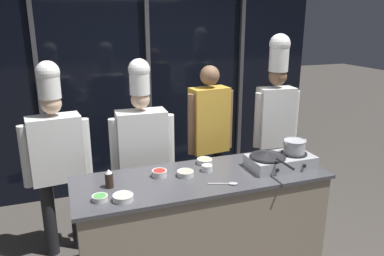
{
  "coord_description": "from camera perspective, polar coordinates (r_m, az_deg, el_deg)",
  "views": [
    {
      "loc": [
        -1.06,
        -2.7,
        2.2
      ],
      "look_at": [
        0.0,
        0.25,
        1.26
      ],
      "focal_mm": 35.0,
      "sensor_mm": 36.0,
      "label": 1
    }
  ],
  "objects": [
    {
      "name": "portable_stove",
      "position": [
        3.42,
        13.33,
        -4.9
      ],
      "size": [
        0.58,
        0.33,
        0.12
      ],
      "color": "#B2B5BA",
      "rests_on": "demo_counter"
    },
    {
      "name": "frying_pan",
      "position": [
        3.32,
        11.52,
        -3.94
      ],
      "size": [
        0.32,
        0.54,
        0.05
      ],
      "color": "#232326",
      "rests_on": "portable_stove"
    },
    {
      "name": "prep_bowl_shrimp",
      "position": [
        3.16,
        -1.01,
        -6.87
      ],
      "size": [
        0.14,
        0.14,
        0.05
      ],
      "color": "white",
      "rests_on": "demo_counter"
    },
    {
      "name": "serving_spoon_slotted",
      "position": [
        3.03,
        5.63,
        -8.43
      ],
      "size": [
        0.24,
        0.11,
        0.02
      ],
      "color": "#B2B5BA",
      "rests_on": "demo_counter"
    },
    {
      "name": "prep_bowl_scallions",
      "position": [
        2.84,
        -13.85,
        -10.27
      ],
      "size": [
        0.12,
        0.12,
        0.04
      ],
      "color": "white",
      "rests_on": "demo_counter"
    },
    {
      "name": "prep_bowl_bell_pepper",
      "position": [
        3.16,
        -4.99,
        -6.82
      ],
      "size": [
        0.13,
        0.13,
        0.06
      ],
      "color": "white",
      "rests_on": "demo_counter"
    },
    {
      "name": "chef_head",
      "position": [
        3.6,
        -19.98,
        -3.24
      ],
      "size": [
        0.6,
        0.29,
        1.84
      ],
      "rotation": [
        0.0,
        0.0,
        3.25
      ],
      "color": "#232326",
      "rests_on": "ground_plane"
    },
    {
      "name": "prep_bowl_garlic",
      "position": [
        3.25,
        2.32,
        -6.07
      ],
      "size": [
        0.09,
        0.09,
        0.06
      ],
      "color": "white",
      "rests_on": "demo_counter"
    },
    {
      "name": "prep_bowl_noodles",
      "position": [
        2.81,
        -10.47,
        -10.31
      ],
      "size": [
        0.15,
        0.15,
        0.05
      ],
      "color": "white",
      "rests_on": "demo_counter"
    },
    {
      "name": "demo_counter",
      "position": [
        3.38,
        1.47,
        -14.35
      ],
      "size": [
        2.14,
        0.74,
        0.91
      ],
      "color": "gray",
      "rests_on": "ground_plane"
    },
    {
      "name": "chef_sous",
      "position": [
        3.64,
        -7.61,
        -2.36
      ],
      "size": [
        0.62,
        0.26,
        1.83
      ],
      "rotation": [
        0.0,
        0.0,
        3.1
      ],
      "color": "#232326",
      "rests_on": "ground_plane"
    },
    {
      "name": "person_guest",
      "position": [
        3.89,
        2.63,
        -0.34
      ],
      "size": [
        0.51,
        0.25,
        1.73
      ],
      "rotation": [
        0.0,
        0.0,
        3.27
      ],
      "color": "#232326",
      "rests_on": "ground_plane"
    },
    {
      "name": "prep_bowl_ginger",
      "position": [
        3.41,
        1.92,
        -5.02
      ],
      "size": [
        0.14,
        0.14,
        0.05
      ],
      "color": "white",
      "rests_on": "demo_counter"
    },
    {
      "name": "chef_line",
      "position": [
        4.19,
        12.61,
        2.44
      ],
      "size": [
        0.52,
        0.24,
        2.03
      ],
      "rotation": [
        0.0,
        0.0,
        3.06
      ],
      "color": "#232326",
      "rests_on": "ground_plane"
    },
    {
      "name": "squeeze_bottle_soy",
      "position": [
        3.01,
        -12.52,
        -7.57
      ],
      "size": [
        0.06,
        0.06,
        0.15
      ],
      "color": "#332319",
      "rests_on": "demo_counter"
    },
    {
      "name": "stock_pot",
      "position": [
        3.45,
        15.34,
        -2.68
      ],
      "size": [
        0.22,
        0.19,
        0.12
      ],
      "color": "#B7BABF",
      "rests_on": "portable_stove"
    },
    {
      "name": "window_wall_back",
      "position": [
        4.79,
        -6.69,
        6.33
      ],
      "size": [
        4.51,
        0.09,
        2.7
      ],
      "color": "black",
      "rests_on": "ground_plane"
    }
  ]
}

